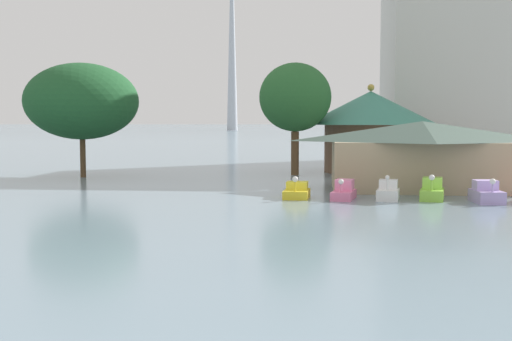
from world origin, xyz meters
TOP-DOWN VIEW (x-y plane):
  - pedal_boat_yellow at (4.59, 37.37)m, footprint 1.84×2.79m
  - pedal_boat_pink at (7.75, 37.07)m, footprint 1.89×3.16m
  - pedal_boat_white at (10.64, 36.83)m, footprint 1.77×2.47m
  - pedal_boat_lime at (13.56, 37.21)m, footprint 2.03×3.01m
  - pedal_boat_lavender at (16.75, 36.07)m, footprint 1.80×2.71m
  - boathouse at (13.86, 43.42)m, footprint 14.39×8.57m
  - green_roof_pavilion at (11.39, 59.92)m, footprint 13.42×13.42m
  - shoreline_tree_tall_left at (-15.64, 51.45)m, footprint 10.40×10.40m
  - shoreline_tree_mid at (3.87, 55.75)m, footprint 6.92×6.92m
  - background_building_block at (25.22, 76.77)m, footprint 21.28×17.69m
  - distant_broadcast_tower at (-40.81, 350.11)m, footprint 8.81×8.81m

SIDE VIEW (x-z plane):
  - pedal_boat_yellow at x=4.59m, z-range -0.34..1.23m
  - pedal_boat_pink at x=7.75m, z-range -0.22..1.24m
  - pedal_boat_white at x=10.64m, z-range -0.33..1.40m
  - pedal_boat_lavender at x=16.75m, z-range -0.25..1.39m
  - pedal_boat_lime at x=13.56m, z-range -0.30..1.47m
  - boathouse at x=13.86m, z-range 0.12..5.32m
  - green_roof_pavilion at x=11.39m, z-range 0.41..9.35m
  - shoreline_tree_tall_left at x=-15.64m, z-range 1.75..12.28m
  - shoreline_tree_mid at x=3.87m, z-range 2.06..12.84m
  - background_building_block at x=25.22m, z-range 0.02..26.69m
  - distant_broadcast_tower at x=-40.81m, z-range -8.77..134.15m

